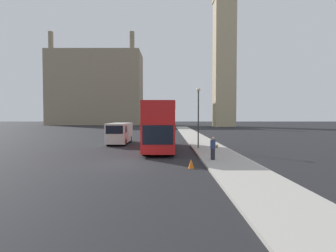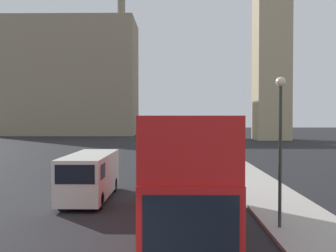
% 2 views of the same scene
% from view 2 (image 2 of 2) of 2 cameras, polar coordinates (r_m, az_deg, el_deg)
% --- Properties ---
extents(building_block_distant, '(34.08, 14.65, 33.33)m').
position_cam_2_polar(building_block_distant, '(94.34, -15.39, 7.05)').
color(building_block_distant, gray).
rests_on(building_block_distant, ground_plane).
extents(red_double_decker_bus, '(2.56, 10.52, 4.25)m').
position_cam_2_polar(red_double_decker_bus, '(13.88, 2.49, -6.26)').
color(red_double_decker_bus, red).
rests_on(red_double_decker_bus, ground_plane).
extents(white_van, '(2.08, 6.02, 2.32)m').
position_cam_2_polar(white_van, '(19.69, -11.84, -7.34)').
color(white_van, silver).
rests_on(white_van, ground_plane).
extents(street_lamp, '(0.36, 0.36, 5.55)m').
position_cam_2_polar(street_lamp, '(14.36, 16.74, -0.33)').
color(street_lamp, '#2D332D').
rests_on(street_lamp, sidewalk_strip).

